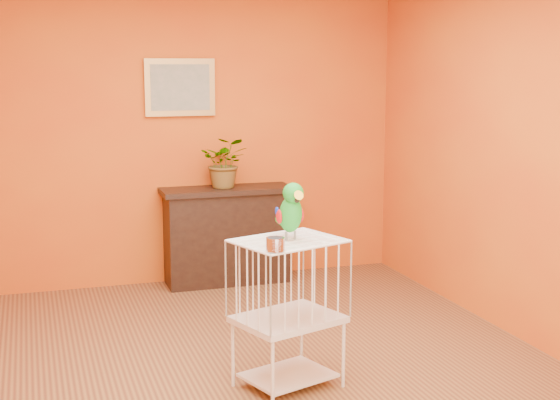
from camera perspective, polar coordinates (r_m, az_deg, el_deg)
name	(u,v)px	position (r m, az deg, el deg)	size (l,w,h in m)	color
ground	(250,369)	(5.16, -2.18, -12.27)	(4.50, 4.50, 0.00)	brown
room_shell	(249,124)	(4.79, -2.30, 5.56)	(4.50, 4.50, 4.50)	#CC5E13
console_cabinet	(227,235)	(7.01, -3.87, -2.59)	(1.17, 0.42, 0.87)	black
potted_plant	(226,169)	(6.87, -3.94, 2.31)	(0.41, 0.45, 0.35)	#26722D
framed_picture	(180,87)	(6.94, -7.32, 8.17)	(0.62, 0.04, 0.50)	#B2823F
birdcage	(288,312)	(4.74, 0.60, -8.17)	(0.71, 0.62, 0.92)	silver
feed_cup	(275,244)	(4.33, -0.34, -3.25)	(0.11, 0.11, 0.07)	silver
parrot	(291,210)	(4.60, 0.79, -0.75)	(0.17, 0.31, 0.35)	#59544C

